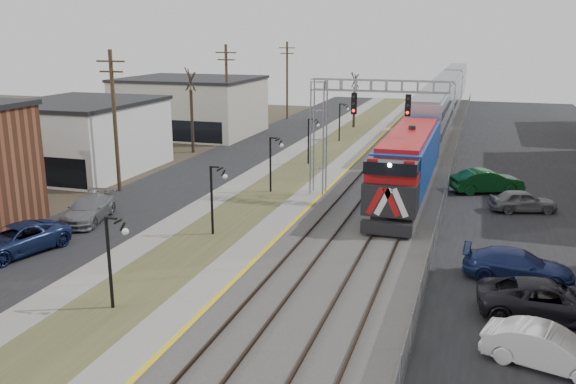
% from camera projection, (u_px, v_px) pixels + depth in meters
% --- Properties ---
extents(street_west, '(7.00, 120.00, 0.04)m').
position_uv_depth(street_west, '(215.00, 166.00, 52.36)').
color(street_west, black).
rests_on(street_west, ground).
extents(sidewalk, '(2.00, 120.00, 0.08)m').
position_uv_depth(sidewalk, '(264.00, 169.00, 51.04)').
color(sidewalk, gray).
rests_on(sidewalk, ground).
extents(grass_median, '(4.00, 120.00, 0.06)m').
position_uv_depth(grass_median, '(298.00, 171.00, 50.17)').
color(grass_median, '#424B28').
rests_on(grass_median, ground).
extents(platform, '(2.00, 120.00, 0.24)m').
position_uv_depth(platform, '(334.00, 173.00, 49.28)').
color(platform, gray).
rests_on(platform, ground).
extents(ballast_bed, '(8.00, 120.00, 0.20)m').
position_uv_depth(ballast_bed, '(396.00, 177.00, 47.82)').
color(ballast_bed, '#595651').
rests_on(ballast_bed, ground).
extents(parking_lot, '(16.00, 120.00, 0.04)m').
position_uv_depth(parking_lot, '(561.00, 190.00, 44.35)').
color(parking_lot, black).
rests_on(parking_lot, ground).
extents(platform_edge, '(0.24, 120.00, 0.01)m').
position_uv_depth(platform_edge, '(345.00, 172.00, 48.99)').
color(platform_edge, gold).
rests_on(platform_edge, platform).
extents(track_near, '(1.58, 120.00, 0.15)m').
position_uv_depth(track_near, '(371.00, 173.00, 48.36)').
color(track_near, '#2D2119').
rests_on(track_near, ballast_bed).
extents(track_far, '(1.58, 120.00, 0.15)m').
position_uv_depth(track_far, '(415.00, 176.00, 47.34)').
color(track_far, '#2D2119').
rests_on(track_far, ballast_bed).
extents(train, '(3.00, 85.85, 5.33)m').
position_uv_depth(train, '(443.00, 102.00, 73.79)').
color(train, '#133DA0').
rests_on(train, ground).
extents(signal_gantry, '(9.00, 1.07, 8.15)m').
position_uv_depth(signal_gantry, '(344.00, 118.00, 40.78)').
color(signal_gantry, gray).
rests_on(signal_gantry, ground).
extents(lampposts, '(0.14, 62.14, 4.00)m').
position_uv_depth(lampposts, '(214.00, 200.00, 34.25)').
color(lampposts, black).
rests_on(lampposts, ground).
extents(utility_poles, '(0.28, 80.28, 10.00)m').
position_uv_depth(utility_poles, '(115.00, 122.00, 42.75)').
color(utility_poles, '#4C3823').
rests_on(utility_poles, ground).
extents(fence, '(0.04, 120.00, 1.60)m').
position_uv_depth(fence, '(452.00, 172.00, 46.42)').
color(fence, gray).
rests_on(fence, ground).
extents(buildings_west, '(14.00, 67.00, 7.00)m').
position_uv_depth(buildings_west, '(33.00, 147.00, 44.41)').
color(buildings_west, '#BDB7A5').
rests_on(buildings_west, ground).
extents(bare_trees, '(12.30, 42.30, 5.95)m').
position_uv_depth(bare_trees, '(220.00, 128.00, 55.63)').
color(bare_trees, '#382D23').
rests_on(bare_trees, ground).
extents(car_lot_b, '(4.51, 2.58, 1.41)m').
position_uv_depth(car_lot_b, '(548.00, 349.00, 20.63)').
color(car_lot_b, white).
rests_on(car_lot_b, ground).
extents(car_lot_c, '(5.64, 2.94, 1.52)m').
position_uv_depth(car_lot_c, '(548.00, 301.00, 24.19)').
color(car_lot_c, black).
rests_on(car_lot_c, ground).
extents(car_lot_d, '(4.98, 2.17, 1.43)m').
position_uv_depth(car_lot_d, '(518.00, 266.00, 27.94)').
color(car_lot_d, navy).
rests_on(car_lot_d, ground).
extents(car_lot_e, '(4.43, 2.76, 1.41)m').
position_uv_depth(car_lot_e, '(523.00, 201.00, 38.72)').
color(car_lot_e, slate).
rests_on(car_lot_e, ground).
extents(car_lot_f, '(5.28, 3.58, 1.65)m').
position_uv_depth(car_lot_f, '(487.00, 182.00, 43.29)').
color(car_lot_f, '#0C401A').
rests_on(car_lot_f, ground).
extents(car_street_a, '(3.87, 5.91, 1.51)m').
position_uv_depth(car_street_a, '(16.00, 240.00, 31.28)').
color(car_street_a, '#15224C').
rests_on(car_street_a, ground).
extents(car_street_b, '(3.18, 5.42, 1.47)m').
position_uv_depth(car_street_b, '(88.00, 210.00, 36.76)').
color(car_street_b, slate).
rests_on(car_street_b, ground).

